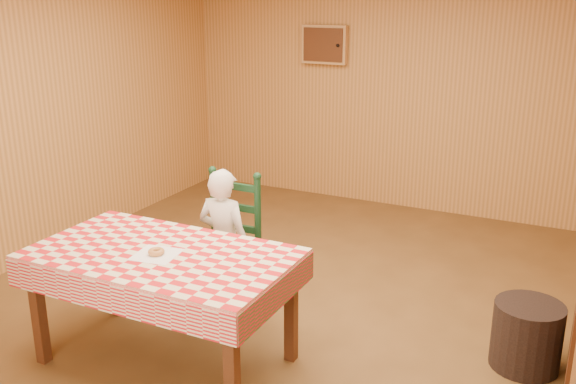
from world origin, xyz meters
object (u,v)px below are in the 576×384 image
(seated_child, at_px, (224,243))
(storage_bin, at_px, (527,336))
(dining_table, at_px, (162,264))
(ladder_chair, at_px, (228,248))

(seated_child, relative_size, storage_bin, 2.57)
(dining_table, bearing_deg, ladder_chair, 90.00)
(storage_bin, bearing_deg, ladder_chair, -175.15)
(ladder_chair, height_order, storage_bin, ladder_chair)
(ladder_chair, height_order, seated_child, seated_child)
(dining_table, xyz_separation_m, seated_child, (-0.00, 0.73, -0.13))
(seated_child, height_order, storage_bin, seated_child)
(storage_bin, bearing_deg, seated_child, -173.62)
(dining_table, bearing_deg, storage_bin, 24.63)
(seated_child, xyz_separation_m, storage_bin, (2.11, 0.24, -0.34))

